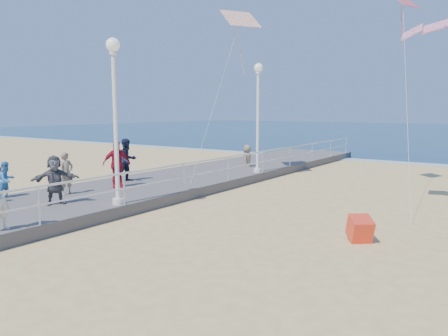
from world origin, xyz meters
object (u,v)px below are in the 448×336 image
Objects in this scene: toddler_held at (7,180)px; spectator_7 at (127,160)px; spectator_5 at (55,180)px; lamp_post_mid at (115,104)px; lamp_post_far at (258,106)px; spectator_6 at (66,173)px; box_kite at (360,231)px; beach_walker_c at (247,159)px; spectator_3 at (117,164)px.

toddler_held is 7.90m from spectator_7.
spectator_5 is at bearing -153.70° from spectator_7.
lamp_post_mid is at bearing -129.05° from spectator_7.
lamp_post_far is 6.86m from spectator_7.
spectator_6 is 0.84× the size of spectator_7.
toddler_held reaches higher than spectator_5.
lamp_post_mid is at bearing 154.10° from box_kite.
beach_walker_c is at bearing -9.02° from spectator_6.
spectator_6 is at bearing 178.14° from lamp_post_mid.
lamp_post_mid is at bearing -90.00° from lamp_post_far.
toddler_held is 9.23m from box_kite.
toddler_held is 0.50× the size of spectator_3.
lamp_post_mid is at bearing -93.75° from spectator_6.
spectator_3 is 8.46m from beach_walker_c.
beach_walker_c is (-1.53, 10.53, -2.86)m from lamp_post_mid.
toddler_held is 0.58× the size of beach_walker_c.
spectator_7 is (-1.55, 4.59, 0.12)m from spectator_5.
lamp_post_far reaches higher than toddler_held.
spectator_7 reaches higher than toddler_held.
spectator_3 is at bearing -141.29° from spectator_7.
spectator_3 reaches higher than beach_walker_c.
lamp_post_far is 9.67m from spectator_6.
spectator_3 is at bearing -12.13° from spectator_6.
spectator_3 reaches higher than spectator_6.
box_kite is (9.12, 2.86, -0.91)m from spectator_5.
toddler_held is at bearing -4.94° from beach_walker_c.
lamp_post_mid is 5.26m from spectator_7.
spectator_3 is (-2.46, -6.86, -2.32)m from lamp_post_far.
spectator_5 reaches higher than beach_walker_c.
spectator_6 is (-1.15, 1.26, -0.03)m from spectator_5.
spectator_3 is 2.09m from spectator_6.
lamp_post_mid reaches higher than beach_walker_c.
spectator_5 is at bearing -145.23° from lamp_post_mid.
spectator_6 is at bearing 150.14° from box_kite.
spectator_3 is (-2.46, 2.14, -2.32)m from lamp_post_mid.
spectator_7 is (-3.23, -5.58, -2.34)m from lamp_post_far.
toddler_held is (0.10, -3.72, -1.94)m from lamp_post_mid.
spectator_5 is (-1.68, -10.17, -2.45)m from lamp_post_far.
spectator_3 is 1.02× the size of spectator_7.
spectator_6 is (-0.37, -2.05, -0.16)m from spectator_3.
spectator_7 reaches higher than box_kite.
box_kite is at bearing 12.82° from lamp_post_mid.
lamp_post_mid is at bearing -12.40° from toddler_held.
spectator_5 is at bearing -12.19° from beach_walker_c.
spectator_6 is 0.97× the size of beach_walker_c.
spectator_3 reaches higher than toddler_held.
beach_walker_c is 12.60m from box_kite.
lamp_post_mid reaches higher than spectator_7.
spectator_6 is at bearing 23.60° from toddler_held.
lamp_post_mid reaches higher than spectator_3.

